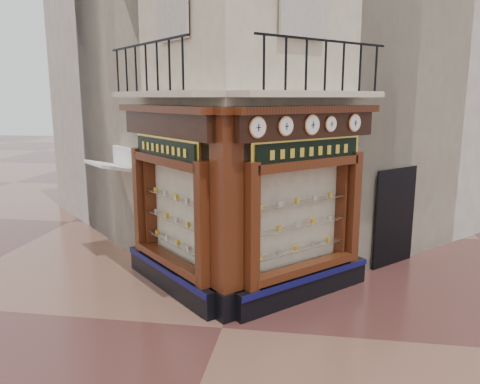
% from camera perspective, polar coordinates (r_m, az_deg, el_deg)
% --- Properties ---
extents(ground, '(80.00, 80.00, 0.00)m').
position_cam_1_polar(ground, '(8.91, -2.17, -16.23)').
color(ground, '#482521').
rests_on(ground, ground).
extents(main_building, '(11.31, 11.31, 12.00)m').
position_cam_1_polar(main_building, '(14.10, 2.69, 19.04)').
color(main_building, beige).
rests_on(main_building, ground).
extents(neighbour_left, '(11.31, 11.31, 11.00)m').
position_cam_1_polar(neighbour_left, '(16.91, -5.08, 16.04)').
color(neighbour_left, beige).
rests_on(neighbour_left, ground).
extents(neighbour_right, '(11.31, 11.31, 11.00)m').
position_cam_1_polar(neighbour_right, '(16.45, 12.61, 15.95)').
color(neighbour_right, beige).
rests_on(neighbour_right, ground).
extents(shopfront_left, '(2.86, 2.86, 3.98)m').
position_cam_1_polar(shopfront_left, '(9.99, -8.47, -1.15)').
color(shopfront_left, black).
rests_on(shopfront_left, ground).
extents(shopfront_right, '(2.86, 2.86, 3.98)m').
position_cam_1_polar(shopfront_right, '(9.55, 7.87, -1.72)').
color(shopfront_right, black).
rests_on(shopfront_right, ground).
extents(corner_pilaster, '(0.85, 0.85, 3.98)m').
position_cam_1_polar(corner_pilaster, '(8.66, -1.64, -3.19)').
color(corner_pilaster, black).
rests_on(corner_pilaster, ground).
extents(balcony, '(5.94, 2.97, 1.03)m').
position_cam_1_polar(balcony, '(9.35, -0.59, 11.95)').
color(balcony, beige).
rests_on(balcony, ground).
extents(clock_a, '(0.30, 0.30, 0.38)m').
position_cam_1_polar(clock_a, '(8.27, 2.14, 7.87)').
color(clock_a, '#C77D42').
rests_on(clock_a, ground).
extents(clock_b, '(0.29, 0.29, 0.37)m').
position_cam_1_polar(clock_b, '(8.69, 5.58, 8.00)').
color(clock_b, '#C77D42').
rests_on(clock_b, ground).
extents(clock_c, '(0.31, 0.31, 0.39)m').
position_cam_1_polar(clock_c, '(9.15, 8.75, 8.09)').
color(clock_c, '#C77D42').
rests_on(clock_c, ground).
extents(clock_d, '(0.26, 0.26, 0.32)m').
position_cam_1_polar(clock_d, '(9.52, 10.98, 8.14)').
color(clock_d, '#C77D42').
rests_on(clock_d, ground).
extents(clock_e, '(0.30, 0.30, 0.37)m').
position_cam_1_polar(clock_e, '(10.05, 13.77, 8.19)').
color(clock_e, '#C77D42').
rests_on(clock_e, ground).
extents(awning, '(1.47, 1.47, 0.25)m').
position_cam_1_polar(awning, '(12.99, -15.28, -7.53)').
color(awning, white).
rests_on(awning, ground).
extents(signboard_left, '(1.93, 1.93, 0.52)m').
position_cam_1_polar(signboard_left, '(9.78, -9.07, 5.23)').
color(signboard_left, yellow).
rests_on(signboard_left, ground).
extents(signboard_right, '(2.08, 2.08, 0.56)m').
position_cam_1_polar(signboard_right, '(9.31, 8.39, 4.94)').
color(signboard_right, yellow).
rests_on(signboard_right, ground).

